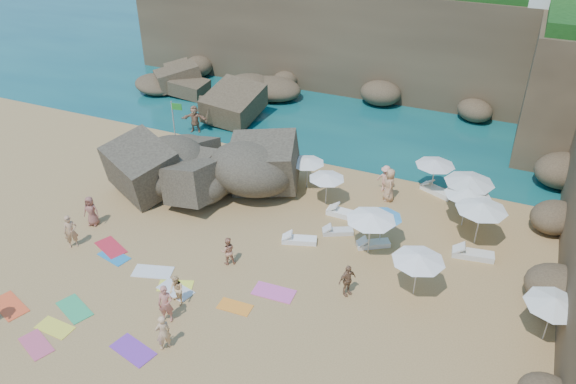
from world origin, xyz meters
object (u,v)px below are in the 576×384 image
at_px(parasol_1, 435,163).
at_px(person_stand_2, 386,179).
at_px(parasol_2, 468,192).
at_px(person_stand_0, 71,232).
at_px(person_stand_1, 228,251).
at_px(lounger_0, 373,244).
at_px(rock_outcrop, 207,195).
at_px(parasol_0, 327,176).
at_px(person_stand_6, 163,332).
at_px(person_stand_4, 389,185).
at_px(flag_pole, 175,122).
at_px(person_stand_3, 347,280).
at_px(person_stand_5, 195,119).

xyz_separation_m(parasol_1, person_stand_2, (-2.47, -0.96, -1.10)).
distance_m(parasol_2, person_stand_2, 5.05).
xyz_separation_m(person_stand_0, person_stand_1, (7.62, 1.88, -0.16)).
bearing_deg(lounger_0, rock_outcrop, 142.29).
distance_m(parasol_2, person_stand_1, 12.35).
relative_size(parasol_0, parasol_2, 0.84).
relative_size(parasol_1, person_stand_6, 1.34).
xyz_separation_m(parasol_1, person_stand_6, (-7.24, -15.92, -1.09)).
distance_m(person_stand_4, person_stand_6, 15.06).
bearing_deg(person_stand_4, lounger_0, -19.46).
xyz_separation_m(parasol_2, person_stand_0, (-17.25, -9.50, -1.15)).
xyz_separation_m(rock_outcrop, person_stand_2, (9.11, 4.40, 0.81)).
bearing_deg(parasol_0, flag_pole, 171.65).
height_order(parasol_1, person_stand_0, parasol_1).
height_order(flag_pole, person_stand_0, flag_pole).
xyz_separation_m(rock_outcrop, person_stand_6, (4.34, -10.56, 0.82)).
relative_size(flag_pole, lounger_0, 2.27).
height_order(parasol_1, lounger_0, parasol_1).
bearing_deg(person_stand_0, person_stand_3, -39.21).
xyz_separation_m(person_stand_0, person_stand_3, (13.42, 2.05, -0.10)).
distance_m(parasol_1, parasol_2, 3.40).
relative_size(parasol_2, person_stand_6, 1.42).
bearing_deg(parasol_2, parasol_1, 128.61).
xyz_separation_m(lounger_0, person_stand_5, (-14.97, 7.84, 0.82)).
xyz_separation_m(person_stand_2, person_stand_4, (0.42, -0.82, 0.15)).
bearing_deg(parasol_2, lounger_0, -135.84).
xyz_separation_m(parasol_2, person_stand_2, (-4.60, 1.70, -1.22)).
height_order(flag_pole, person_stand_5, flag_pole).
distance_m(parasol_0, person_stand_2, 3.77).
distance_m(parasol_2, person_stand_3, 8.47).
xyz_separation_m(rock_outcrop, lounger_0, (9.99, -0.91, 0.13)).
bearing_deg(person_stand_1, person_stand_5, -86.60).
xyz_separation_m(person_stand_4, person_stand_6, (-5.19, -14.13, -0.14)).
relative_size(flag_pole, person_stand_6, 2.24).
bearing_deg(rock_outcrop, parasol_0, 16.01).
bearing_deg(parasol_0, lounger_0, -38.24).
relative_size(parasol_1, lounger_0, 1.36).
height_order(rock_outcrop, person_stand_0, person_stand_0).
bearing_deg(person_stand_2, parasol_0, 55.91).
relative_size(parasol_2, person_stand_3, 1.49).
relative_size(parasol_0, person_stand_3, 1.26).
xyz_separation_m(parasol_2, person_stand_1, (-9.63, -7.63, -1.31)).
xyz_separation_m(parasol_0, parasol_2, (7.23, 0.84, 0.32)).
xyz_separation_m(lounger_0, person_stand_1, (-5.91, -4.01, 0.59)).
relative_size(parasol_2, person_stand_5, 1.23).
distance_m(parasol_0, person_stand_5, 12.55).
bearing_deg(parasol_2, parasol_0, -173.35).
height_order(person_stand_0, person_stand_4, person_stand_4).
relative_size(parasol_2, person_stand_2, 1.44).
bearing_deg(parasol_1, person_stand_3, -99.57).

